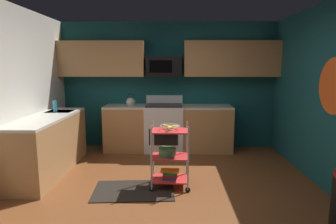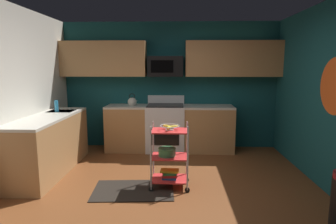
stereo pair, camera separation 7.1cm
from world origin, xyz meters
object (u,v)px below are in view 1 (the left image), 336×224
object	(u,v)px
rolling_cart	(170,156)
mixing_bowl_large	(167,152)
book_stack	(170,174)
fruit_bowl	(170,127)
microwave	(164,66)
dish_soap_bottle	(55,106)
kettle	(131,102)
oven_range	(164,127)

from	to	relation	value
rolling_cart	mixing_bowl_large	distance (m)	0.08
book_stack	fruit_bowl	bearing A→B (deg)	-90.00
microwave	dish_soap_bottle	size ratio (longest dim) A/B	3.50
rolling_cart	kettle	distance (m)	2.08
fruit_bowl	oven_range	bearing A→B (deg)	94.58
mixing_bowl_large	book_stack	bearing A→B (deg)	0.00
rolling_cart	mixing_bowl_large	bearing A→B (deg)	180.00
fruit_bowl	book_stack	xyz separation A→B (m)	(0.00, 0.00, -0.68)
mixing_bowl_large	book_stack	size ratio (longest dim) A/B	0.95
rolling_cart	microwave	bearing A→B (deg)	94.35
rolling_cart	mixing_bowl_large	xyz separation A→B (m)	(-0.04, 0.00, 0.07)
microwave	rolling_cart	xyz separation A→B (m)	(0.15, -1.94, -1.25)
microwave	dish_soap_bottle	distance (m)	2.20
microwave	dish_soap_bottle	bearing A→B (deg)	-152.73
microwave	fruit_bowl	bearing A→B (deg)	-85.65
fruit_bowl	book_stack	bearing A→B (deg)	90.00
rolling_cart	dish_soap_bottle	xyz separation A→B (m)	(-2.01, 0.98, 0.57)
oven_range	fruit_bowl	world-z (taller)	oven_range
mixing_bowl_large	fruit_bowl	bearing A→B (deg)	-0.00
dish_soap_bottle	kettle	bearing A→B (deg)	35.56
rolling_cart	dish_soap_bottle	world-z (taller)	dish_soap_bottle
mixing_bowl_large	book_stack	world-z (taller)	mixing_bowl_large
fruit_bowl	mixing_bowl_large	size ratio (longest dim) A/B	1.08
kettle	dish_soap_bottle	world-z (taller)	kettle
mixing_bowl_large	book_stack	distance (m)	0.33
fruit_bowl	mixing_bowl_large	bearing A→B (deg)	180.00
rolling_cart	mixing_bowl_large	world-z (taller)	rolling_cart
fruit_bowl	dish_soap_bottle	world-z (taller)	dish_soap_bottle
oven_range	book_stack	world-z (taller)	oven_range
kettle	book_stack	bearing A→B (deg)	-65.93
microwave	book_stack	world-z (taller)	microwave
microwave	fruit_bowl	world-z (taller)	microwave
rolling_cart	kettle	xyz separation A→B (m)	(-0.82, 1.83, 0.54)
mixing_bowl_large	dish_soap_bottle	xyz separation A→B (m)	(-1.97, 0.98, 0.50)
microwave	dish_soap_bottle	world-z (taller)	microwave
book_stack	dish_soap_bottle	size ratio (longest dim) A/B	1.33
microwave	dish_soap_bottle	xyz separation A→B (m)	(-1.86, -0.96, -0.68)
microwave	kettle	size ratio (longest dim) A/B	2.65
rolling_cart	fruit_bowl	world-z (taller)	rolling_cart
oven_range	dish_soap_bottle	bearing A→B (deg)	-155.35
microwave	kettle	world-z (taller)	microwave
oven_range	kettle	distance (m)	0.85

